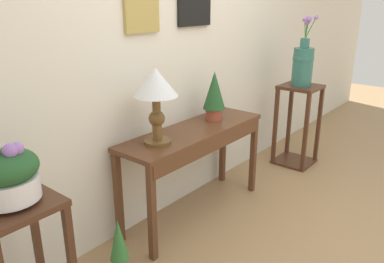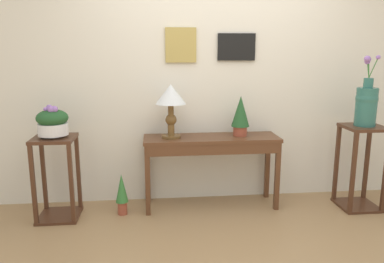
% 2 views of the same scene
% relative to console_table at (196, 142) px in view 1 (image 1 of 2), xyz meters
% --- Properties ---
extents(back_wall_with_art, '(9.00, 0.13, 2.80)m').
position_rel_console_table_xyz_m(back_wall_with_art, '(0.05, 0.31, 0.78)').
color(back_wall_with_art, silver).
rests_on(back_wall_with_art, ground).
extents(console_table, '(1.33, 0.39, 0.72)m').
position_rel_console_table_xyz_m(console_table, '(0.00, 0.00, 0.00)').
color(console_table, '#56331E').
rests_on(console_table, ground).
extents(table_lamp, '(0.29, 0.29, 0.52)m').
position_rel_console_table_xyz_m(table_lamp, '(-0.40, 0.02, 0.47)').
color(table_lamp, brown).
rests_on(table_lamp, console_table).
extents(potted_plant_on_console, '(0.18, 0.18, 0.40)m').
position_rel_console_table_xyz_m(potted_plant_on_console, '(0.29, 0.05, 0.31)').
color(potted_plant_on_console, '#9E4733').
rests_on(potted_plant_on_console, console_table).
extents(planter_bowl_wide_left, '(0.28, 0.28, 0.29)m').
position_rel_console_table_xyz_m(planter_bowl_wide_left, '(-1.47, -0.10, 0.30)').
color(planter_bowl_wide_left, silver).
rests_on(planter_bowl_wide_left, pedestal_stand_left).
extents(pedestal_stand_right, '(0.37, 0.37, 0.84)m').
position_rel_console_table_xyz_m(pedestal_stand_right, '(1.47, -0.16, -0.20)').
color(pedestal_stand_right, '#472819').
rests_on(pedestal_stand_right, ground).
extents(flower_vase_tall_right, '(0.21, 0.21, 0.67)m').
position_rel_console_table_xyz_m(flower_vase_tall_right, '(1.47, -0.16, 0.45)').
color(flower_vase_tall_right, '#2D665B').
rests_on(flower_vase_tall_right, pedestal_stand_right).
extents(potted_plant_floor, '(0.12, 0.12, 0.41)m').
position_rel_console_table_xyz_m(potted_plant_floor, '(-0.88, -0.10, -0.40)').
color(potted_plant_floor, '#9E4733').
rests_on(potted_plant_floor, ground).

